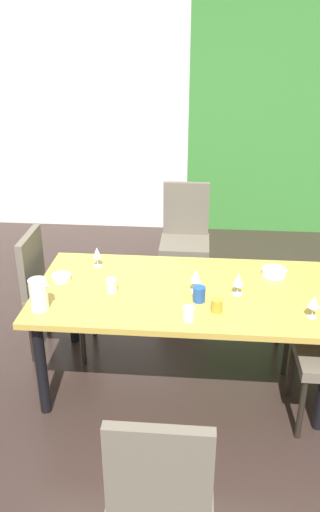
% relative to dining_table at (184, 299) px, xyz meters
% --- Properties ---
extents(ground_plane, '(6.03, 6.22, 0.02)m').
position_rel_dining_table_xyz_m(ground_plane, '(-0.29, -0.13, -0.66)').
color(ground_plane, '#30231E').
extents(back_panel_interior, '(3.23, 0.10, 2.59)m').
position_rel_dining_table_xyz_m(back_panel_interior, '(-1.69, 2.93, 0.65)').
color(back_panel_interior, silver).
rests_on(back_panel_interior, ground_plane).
extents(garden_window_panel, '(2.80, 0.10, 2.59)m').
position_rel_dining_table_xyz_m(garden_window_panel, '(1.32, 2.93, 0.65)').
color(garden_window_panel, '#397E31').
rests_on(garden_window_panel, ground_plane).
extents(dining_table, '(1.93, 0.99, 0.72)m').
position_rel_dining_table_xyz_m(dining_table, '(0.00, 0.00, 0.00)').
color(dining_table, gold).
rests_on(dining_table, ground_plane).
extents(chair_head_far, '(0.44, 0.45, 1.00)m').
position_rel_dining_table_xyz_m(chair_head_far, '(-0.04, 1.37, -0.09)').
color(chair_head_far, '#62594B').
rests_on(chair_head_far, ground_plane).
extents(chair_head_near, '(0.44, 0.44, 0.96)m').
position_rel_dining_table_xyz_m(chair_head_near, '(-0.03, -1.36, -0.10)').
color(chair_head_near, '#62594B').
rests_on(chair_head_near, ground_plane).
extents(chair_left_far, '(0.44, 0.44, 0.94)m').
position_rel_dining_table_xyz_m(chair_left_far, '(-0.99, 0.30, -0.11)').
color(chair_left_far, '#62594B').
rests_on(chair_left_far, ground_plane).
extents(wine_glass_front, '(0.07, 0.07, 0.15)m').
position_rel_dining_table_xyz_m(wine_glass_front, '(0.34, -0.03, 0.17)').
color(wine_glass_front, silver).
rests_on(wine_glass_front, dining_table).
extents(wine_glass_left, '(0.06, 0.06, 0.14)m').
position_rel_dining_table_xyz_m(wine_glass_left, '(-0.63, 0.29, 0.17)').
color(wine_glass_left, silver).
rests_on(wine_glass_left, dining_table).
extents(wine_glass_east, '(0.07, 0.07, 0.14)m').
position_rel_dining_table_xyz_m(wine_glass_east, '(0.77, -0.27, 0.18)').
color(wine_glass_east, silver).
rests_on(wine_glass_east, dining_table).
extents(wine_glass_near_shelf, '(0.07, 0.07, 0.16)m').
position_rel_dining_table_xyz_m(wine_glass_near_shelf, '(0.08, -0.01, 0.18)').
color(wine_glass_near_shelf, silver).
rests_on(wine_glass_near_shelf, dining_table).
extents(serving_bowl_rear, '(0.17, 0.17, 0.05)m').
position_rel_dining_table_xyz_m(serving_bowl_rear, '(0.61, 0.25, 0.10)').
color(serving_bowl_rear, white).
rests_on(serving_bowl_rear, dining_table).
extents(serving_bowl_center, '(0.13, 0.13, 0.04)m').
position_rel_dining_table_xyz_m(serving_bowl_center, '(-0.82, 0.05, 0.10)').
color(serving_bowl_center, beige).
rests_on(serving_bowl_center, dining_table).
extents(cup_north, '(0.07, 0.07, 0.09)m').
position_rel_dining_table_xyz_m(cup_north, '(-0.46, -0.07, 0.12)').
color(cup_north, beige).
rests_on(cup_north, dining_table).
extents(cup_corner, '(0.07, 0.07, 0.08)m').
position_rel_dining_table_xyz_m(cup_corner, '(0.04, -0.37, 0.12)').
color(cup_corner, silver).
rests_on(cup_corner, dining_table).
extents(cup_right, '(0.07, 0.07, 0.08)m').
position_rel_dining_table_xyz_m(cup_right, '(0.21, -0.26, 0.11)').
color(cup_right, '#AB8E2B').
rests_on(cup_right, dining_table).
extents(cup_near_window, '(0.08, 0.08, 0.10)m').
position_rel_dining_table_xyz_m(cup_near_window, '(0.10, -0.14, 0.12)').
color(cup_near_window, '#1F4895').
rests_on(cup_near_window, dining_table).
extents(pitcher_west, '(0.12, 0.11, 0.20)m').
position_rel_dining_table_xyz_m(pitcher_west, '(-0.86, -0.32, 0.17)').
color(pitcher_west, white).
rests_on(pitcher_west, dining_table).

